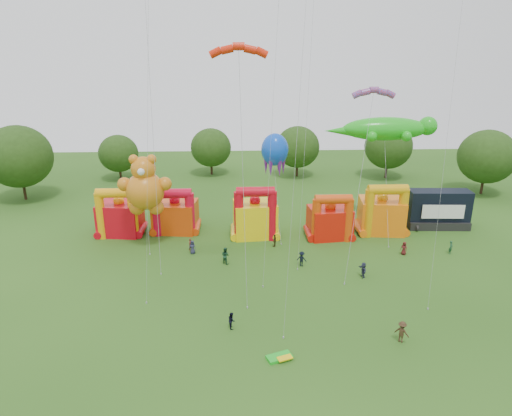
{
  "coord_description": "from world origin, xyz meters",
  "views": [
    {
      "loc": [
        -3.28,
        -28.38,
        23.18
      ],
      "look_at": [
        -1.37,
        18.0,
        6.96
      ],
      "focal_mm": 32.0,
      "sensor_mm": 36.0,
      "label": 1
    }
  ],
  "objects_px": {
    "gecko_kite": "(386,159)",
    "octopus_kite": "(276,171)",
    "bouncy_castle_2": "(255,217)",
    "stage_trailer": "(438,210)",
    "spectator_4": "(275,241)",
    "teddy_bear_kite": "(145,190)",
    "spectator_0": "(192,247)",
    "bouncy_castle_0": "(120,216)"
  },
  "relations": [
    {
      "from": "bouncy_castle_0",
      "to": "teddy_bear_kite",
      "type": "xyz_separation_m",
      "value": [
        4.45,
        -4.15,
        4.77
      ]
    },
    {
      "from": "teddy_bear_kite",
      "to": "spectator_0",
      "type": "bearing_deg",
      "value": -23.35
    },
    {
      "from": "spectator_4",
      "to": "gecko_kite",
      "type": "bearing_deg",
      "value": 132.03
    },
    {
      "from": "bouncy_castle_0",
      "to": "stage_trailer",
      "type": "xyz_separation_m",
      "value": [
        42.77,
        0.86,
        -0.01
      ]
    },
    {
      "from": "bouncy_castle_2",
      "to": "gecko_kite",
      "type": "xyz_separation_m",
      "value": [
        17.36,
        2.73,
        6.81
      ]
    },
    {
      "from": "bouncy_castle_2",
      "to": "stage_trailer",
      "type": "distance_m",
      "value": 25.2
    },
    {
      "from": "stage_trailer",
      "to": "gecko_kite",
      "type": "relative_size",
      "value": 0.55
    },
    {
      "from": "octopus_kite",
      "to": "spectator_4",
      "type": "height_order",
      "value": "octopus_kite"
    },
    {
      "from": "bouncy_castle_2",
      "to": "gecko_kite",
      "type": "bearing_deg",
      "value": 8.94
    },
    {
      "from": "octopus_kite",
      "to": "bouncy_castle_0",
      "type": "bearing_deg",
      "value": -177.33
    },
    {
      "from": "bouncy_castle_2",
      "to": "spectator_0",
      "type": "relative_size",
      "value": 4.21
    },
    {
      "from": "gecko_kite",
      "to": "spectator_4",
      "type": "distance_m",
      "value": 18.47
    },
    {
      "from": "bouncy_castle_0",
      "to": "gecko_kite",
      "type": "distance_m",
      "value": 35.74
    },
    {
      "from": "bouncy_castle_2",
      "to": "octopus_kite",
      "type": "xyz_separation_m",
      "value": [
        2.81,
        2.35,
        5.51
      ]
    },
    {
      "from": "stage_trailer",
      "to": "spectator_0",
      "type": "relative_size",
      "value": 4.94
    },
    {
      "from": "teddy_bear_kite",
      "to": "bouncy_castle_2",
      "type": "bearing_deg",
      "value": 11.79
    },
    {
      "from": "stage_trailer",
      "to": "octopus_kite",
      "type": "height_order",
      "value": "octopus_kite"
    },
    {
      "from": "bouncy_castle_0",
      "to": "spectator_4",
      "type": "bearing_deg",
      "value": -13.75
    },
    {
      "from": "gecko_kite",
      "to": "octopus_kite",
      "type": "distance_m",
      "value": 14.61
    },
    {
      "from": "stage_trailer",
      "to": "teddy_bear_kite",
      "type": "height_order",
      "value": "teddy_bear_kite"
    },
    {
      "from": "bouncy_castle_2",
      "to": "teddy_bear_kite",
      "type": "relative_size",
      "value": 0.61
    },
    {
      "from": "stage_trailer",
      "to": "gecko_kite",
      "type": "distance_m",
      "value": 10.43
    },
    {
      "from": "bouncy_castle_2",
      "to": "spectator_4",
      "type": "relative_size",
      "value": 4.42
    },
    {
      "from": "bouncy_castle_2",
      "to": "stage_trailer",
      "type": "bearing_deg",
      "value": 5.13
    },
    {
      "from": "teddy_bear_kite",
      "to": "gecko_kite",
      "type": "distance_m",
      "value": 31.14
    },
    {
      "from": "stage_trailer",
      "to": "spectator_0",
      "type": "height_order",
      "value": "stage_trailer"
    },
    {
      "from": "bouncy_castle_2",
      "to": "octopus_kite",
      "type": "bearing_deg",
      "value": 39.86
    },
    {
      "from": "bouncy_castle_2",
      "to": "gecko_kite",
      "type": "relative_size",
      "value": 0.47
    },
    {
      "from": "spectator_4",
      "to": "octopus_kite",
      "type": "bearing_deg",
      "value": -165.43
    },
    {
      "from": "gecko_kite",
      "to": "spectator_4",
      "type": "height_order",
      "value": "gecko_kite"
    },
    {
      "from": "stage_trailer",
      "to": "gecko_kite",
      "type": "xyz_separation_m",
      "value": [
        -7.74,
        0.48,
        6.98
      ]
    },
    {
      "from": "stage_trailer",
      "to": "spectator_4",
      "type": "distance_m",
      "value": 23.57
    },
    {
      "from": "bouncy_castle_2",
      "to": "octopus_kite",
      "type": "distance_m",
      "value": 6.61
    },
    {
      "from": "octopus_kite",
      "to": "teddy_bear_kite",
      "type": "bearing_deg",
      "value": -162.33
    },
    {
      "from": "bouncy_castle_0",
      "to": "teddy_bear_kite",
      "type": "bearing_deg",
      "value": -42.99
    },
    {
      "from": "bouncy_castle_2",
      "to": "spectator_0",
      "type": "height_order",
      "value": "bouncy_castle_2"
    },
    {
      "from": "spectator_4",
      "to": "spectator_0",
      "type": "bearing_deg",
      "value": -61.01
    },
    {
      "from": "spectator_0",
      "to": "bouncy_castle_2",
      "type": "bearing_deg",
      "value": 46.3
    },
    {
      "from": "octopus_kite",
      "to": "spectator_0",
      "type": "xyz_separation_m",
      "value": [
        -10.49,
        -7.5,
        -7.34
      ]
    },
    {
      "from": "spectator_0",
      "to": "spectator_4",
      "type": "relative_size",
      "value": 1.05
    },
    {
      "from": "bouncy_castle_2",
      "to": "spectator_4",
      "type": "xyz_separation_m",
      "value": [
        2.3,
        -3.5,
        -1.88
      ]
    },
    {
      "from": "bouncy_castle_2",
      "to": "gecko_kite",
      "type": "distance_m",
      "value": 18.85
    }
  ]
}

